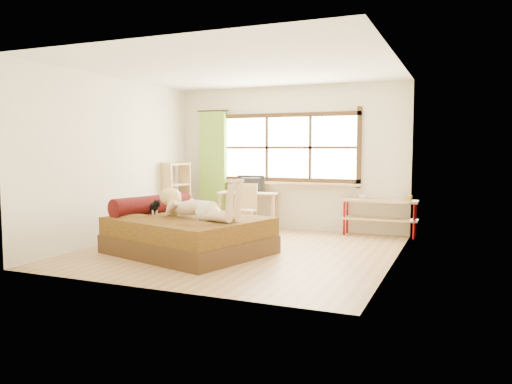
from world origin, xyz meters
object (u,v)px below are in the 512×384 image
at_px(pipe_shelf, 380,209).
at_px(bookshelf, 176,195).
at_px(desk, 249,197).
at_px(chair, 245,205).
at_px(bed, 186,233).
at_px(woman, 196,197).
at_px(kitten, 151,206).

bearing_deg(pipe_shelf, bookshelf, -172.93).
bearing_deg(desk, chair, -84.52).
xyz_separation_m(bed, desk, (-0.03, 2.38, 0.33)).
xyz_separation_m(woman, chair, (-0.14, 2.07, -0.35)).
height_order(pipe_shelf, bookshelf, bookshelf).
xyz_separation_m(bed, pipe_shelf, (2.42, 2.50, 0.19)).
xyz_separation_m(chair, bookshelf, (-1.48, -0.02, 0.15)).
distance_m(bed, pipe_shelf, 3.48).
bearing_deg(kitten, desk, 90.70).
distance_m(bed, woman, 0.60).
xyz_separation_m(desk, bookshelf, (-1.39, -0.39, 0.03)).
bearing_deg(bookshelf, bed, -42.60).
bearing_deg(woman, bookshelf, 144.54).
bearing_deg(bookshelf, chair, 12.57).
bearing_deg(chair, bookshelf, 172.63).
relative_size(woman, kitten, 4.67).
height_order(chair, bookshelf, bookshelf).
distance_m(desk, pipe_shelf, 2.45).
relative_size(desk, pipe_shelf, 0.92).
distance_m(woman, desk, 2.47).
distance_m(bed, bookshelf, 2.47).
bearing_deg(chair, bed, -99.74).
bearing_deg(bed, chair, 104.60).
bearing_deg(kitten, bookshelf, 127.79).
bearing_deg(bed, pipe_shelf, 62.25).
bearing_deg(pipe_shelf, chair, -168.71).
distance_m(woman, kitten, 0.90).
height_order(desk, chair, chair).
xyz_separation_m(chair, pipe_shelf, (2.36, 0.49, -0.02)).
relative_size(bed, kitten, 7.90).
xyz_separation_m(bed, chair, (0.06, 2.01, 0.21)).
distance_m(desk, chair, 0.40).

